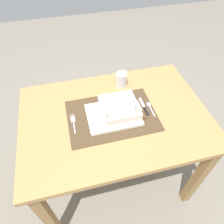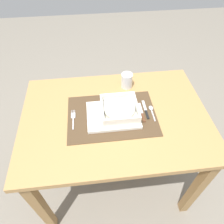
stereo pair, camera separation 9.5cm
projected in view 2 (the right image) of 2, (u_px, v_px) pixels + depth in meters
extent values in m
plane|color=gray|center=(114.00, 175.00, 1.61)|extent=(6.00, 6.00, 0.00)
cube|color=#B2844C|center=(115.00, 117.00, 1.10)|extent=(0.99, 0.69, 0.03)
cube|color=olive|center=(41.00, 207.00, 1.13)|extent=(0.05, 0.05, 0.67)
cube|color=olive|center=(197.00, 188.00, 1.20)|extent=(0.05, 0.05, 0.67)
cube|color=olive|center=(50.00, 123.00, 1.52)|extent=(0.05, 0.05, 0.67)
cube|color=olive|center=(167.00, 113.00, 1.59)|extent=(0.05, 0.05, 0.67)
cube|color=#4C3823|center=(112.00, 116.00, 1.09)|extent=(0.46, 0.32, 0.00)
cube|color=white|center=(113.00, 115.00, 1.08)|extent=(0.27, 0.21, 0.02)
cube|color=white|center=(119.00, 112.00, 1.07)|extent=(0.19, 0.19, 0.01)
cube|color=white|center=(102.00, 110.00, 1.05)|extent=(0.01, 0.19, 0.04)
cube|color=white|center=(136.00, 107.00, 1.06)|extent=(0.01, 0.19, 0.04)
cube|color=white|center=(122.00, 121.00, 1.00)|extent=(0.17, 0.01, 0.04)
cube|color=white|center=(117.00, 96.00, 1.11)|extent=(0.17, 0.01, 0.04)
cylinder|color=silver|center=(119.00, 109.00, 1.06)|extent=(0.16, 0.16, 0.03)
cube|color=silver|center=(73.00, 124.00, 1.04)|extent=(0.01, 0.08, 0.00)
cube|color=silver|center=(73.00, 115.00, 1.08)|extent=(0.02, 0.04, 0.00)
cylinder|color=silver|center=(72.00, 112.00, 1.10)|extent=(0.00, 0.02, 0.00)
cylinder|color=silver|center=(73.00, 112.00, 1.10)|extent=(0.00, 0.02, 0.00)
cylinder|color=silver|center=(75.00, 111.00, 1.10)|extent=(0.00, 0.02, 0.00)
cube|color=silver|center=(153.00, 116.00, 1.08)|extent=(0.01, 0.07, 0.00)
ellipsoid|color=silver|center=(151.00, 108.00, 1.11)|extent=(0.02, 0.03, 0.01)
cube|color=black|center=(147.00, 115.00, 1.08)|extent=(0.01, 0.06, 0.01)
cube|color=silver|center=(144.00, 105.00, 1.13)|extent=(0.01, 0.08, 0.00)
cube|color=#59331E|center=(143.00, 118.00, 1.07)|extent=(0.01, 0.06, 0.01)
cube|color=silver|center=(141.00, 108.00, 1.12)|extent=(0.01, 0.08, 0.00)
cylinder|color=white|center=(127.00, 81.00, 1.21)|extent=(0.07, 0.07, 0.09)
cylinder|color=#338C3F|center=(127.00, 82.00, 1.22)|extent=(0.05, 0.05, 0.06)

